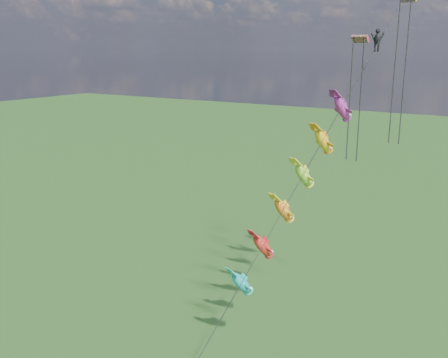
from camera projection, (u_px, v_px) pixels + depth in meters
The scene contains 2 objects.
fish_windsock_rig at pixel (293, 193), 33.58m from camera, with size 5.95×14.90×19.33m.
parafoil_rig at pixel (372, 61), 30.93m from camera, with size 8.49×15.88×23.83m.
Camera 1 is at (32.21, -17.86, 20.25)m, focal length 40.00 mm.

